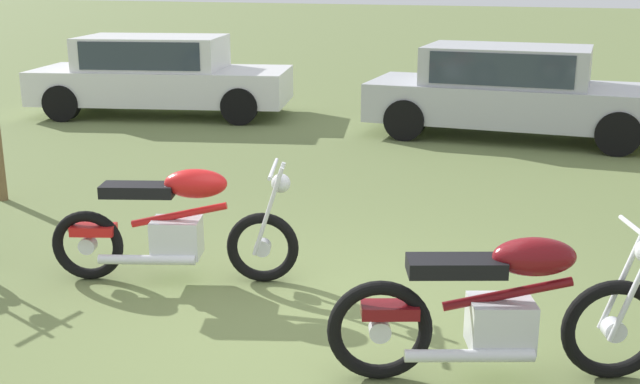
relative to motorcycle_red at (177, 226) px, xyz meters
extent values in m
plane|color=olive|center=(1.39, -0.29, -0.49)|extent=(120.00, 120.00, 0.00)
torus|color=black|center=(0.66, 0.26, -0.19)|extent=(0.60, 0.30, 0.61)
torus|color=black|center=(-0.72, -0.27, -0.19)|extent=(0.60, 0.30, 0.61)
cylinder|color=silver|center=(0.66, 0.26, -0.19)|extent=(0.17, 0.14, 0.14)
cylinder|color=silver|center=(-0.72, -0.27, -0.19)|extent=(0.17, 0.14, 0.14)
cylinder|color=silver|center=(0.69, 0.36, 0.15)|extent=(0.27, 0.13, 0.75)
cylinder|color=silver|center=(0.75, 0.19, 0.15)|extent=(0.27, 0.13, 0.75)
cube|color=silver|center=(-0.01, 0.00, -0.11)|extent=(0.48, 0.42, 0.32)
cylinder|color=red|center=(0.02, 0.01, 0.09)|extent=(0.78, 0.34, 0.23)
ellipsoid|color=red|center=(0.16, 0.07, 0.36)|extent=(0.58, 0.43, 0.24)
cube|color=black|center=(-0.29, -0.10, 0.30)|extent=(0.65, 0.44, 0.10)
cube|color=red|center=(-0.66, -0.24, -0.05)|extent=(0.40, 0.30, 0.08)
cylinder|color=silver|center=(0.76, 0.29, 0.49)|extent=(0.26, 0.61, 0.03)
sphere|color=silver|center=(0.81, 0.31, 0.37)|extent=(0.21, 0.21, 0.16)
cylinder|color=silver|center=(-0.16, -0.23, -0.25)|extent=(0.78, 0.36, 0.08)
torus|color=black|center=(3.45, -0.34, -0.15)|extent=(0.65, 0.35, 0.67)
torus|color=black|center=(2.08, -0.92, -0.15)|extent=(0.65, 0.35, 0.67)
cylinder|color=silver|center=(3.45, -0.34, -0.15)|extent=(0.17, 0.15, 0.14)
cylinder|color=silver|center=(2.08, -0.92, -0.15)|extent=(0.17, 0.15, 0.14)
cylinder|color=silver|center=(3.47, -0.23, 0.17)|extent=(0.26, 0.14, 0.72)
cylinder|color=silver|center=(3.54, -0.40, 0.17)|extent=(0.26, 0.14, 0.72)
cube|color=silver|center=(2.78, -0.62, -0.11)|extent=(0.49, 0.43, 0.32)
cylinder|color=maroon|center=(2.81, -0.61, 0.09)|extent=(0.77, 0.37, 0.23)
ellipsoid|color=maroon|center=(2.95, -0.55, 0.34)|extent=(0.58, 0.44, 0.24)
cube|color=black|center=(2.51, -0.74, 0.28)|extent=(0.65, 0.46, 0.10)
cube|color=maroon|center=(2.14, -0.89, -0.01)|extent=(0.40, 0.31, 0.08)
cylinder|color=silver|center=(2.64, -0.85, -0.25)|extent=(0.77, 0.39, 0.08)
cube|color=silver|center=(-4.65, 6.75, 0.06)|extent=(4.88, 2.97, 0.60)
cube|color=silver|center=(-4.79, 6.71, 0.64)|extent=(2.86, 2.21, 0.60)
cube|color=#2D3842|center=(-4.79, 6.71, 0.66)|extent=(2.51, 2.14, 0.48)
cylinder|color=black|center=(-3.36, 7.98, -0.17)|extent=(0.68, 0.39, 0.64)
cylinder|color=black|center=(-2.90, 6.44, -0.17)|extent=(0.68, 0.39, 0.64)
cylinder|color=black|center=(-6.40, 7.07, -0.17)|extent=(0.68, 0.39, 0.64)
cylinder|color=black|center=(-5.94, 5.53, -0.17)|extent=(0.68, 0.39, 0.64)
cube|color=#B2B5BA|center=(1.61, 7.17, 0.06)|extent=(4.59, 1.93, 0.60)
cube|color=#B2B5BA|center=(1.46, 7.16, 0.64)|extent=(2.55, 1.67, 0.60)
cube|color=#2D3842|center=(1.46, 7.16, 0.66)|extent=(2.18, 1.69, 0.48)
cylinder|color=black|center=(3.13, 8.04, -0.17)|extent=(0.65, 0.25, 0.64)
cylinder|color=black|center=(3.21, 6.43, -0.17)|extent=(0.65, 0.25, 0.64)
cylinder|color=black|center=(0.02, 7.90, -0.17)|extent=(0.65, 0.25, 0.64)
cylinder|color=black|center=(0.09, 6.29, -0.17)|extent=(0.65, 0.25, 0.64)
camera|label=1|loc=(3.45, -5.18, 2.01)|focal=43.43mm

